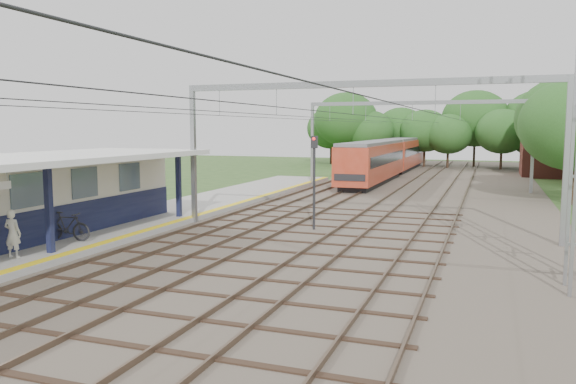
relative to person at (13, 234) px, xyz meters
The scene contains 14 objects.
ground 8.28m from the person, 36.93° to the right, with size 160.00×160.00×0.00m, color #2D4C1E.
ballast_bed 27.23m from the person, 67.20° to the left, with size 18.00×90.00×0.10m, color #473D33.
platform 9.19m from the person, 96.00° to the left, with size 5.00×52.00×0.35m, color gray.
yellow_stripe 9.21m from the person, 81.88° to the left, with size 0.45×52.00×0.01m, color yellow.
station_building 3.24m from the person, 138.29° to the left, with size 3.41×18.00×3.40m.
canopy 2.94m from the person, 138.61° to the left, with size 6.40×20.00×3.44m.
rail_tracks 26.36m from the person, 72.22° to the left, with size 11.80×88.00×0.15m.
catenary_system 23.06m from the person, 64.00° to the left, with size 17.22×88.00×7.00m.
tree_band 53.36m from the person, 78.74° to the left, with size 31.72×30.88×8.82m.
house_far 52.24m from the person, 64.41° to the left, with size 8.00×6.12×8.66m.
person is the anchor object (origin of this frame).
bicycle 3.04m from the person, 95.44° to the left, with size 0.56×1.98×1.19m, color black.
train 42.56m from the person, 81.83° to the left, with size 2.77×34.52×3.65m.
signal_post 13.00m from the person, 52.22° to the left, with size 0.36×0.32×4.52m.
Camera 1 is at (9.14, -9.99, 4.88)m, focal length 35.00 mm.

